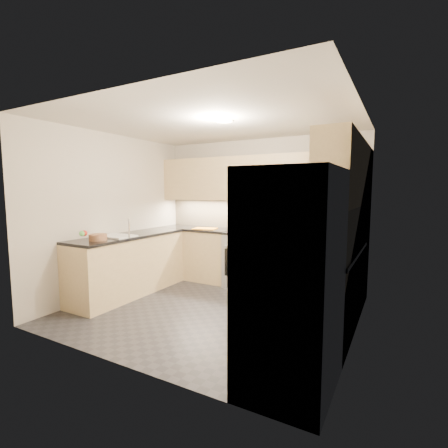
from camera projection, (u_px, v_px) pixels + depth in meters
floor at (212, 310)px, 4.41m from camera, size 3.60×3.20×0.00m
ceiling at (211, 122)px, 4.15m from camera, size 3.60×3.20×0.02m
wall_back at (258, 212)px, 5.68m from camera, size 3.60×0.02×2.50m
wall_front at (119, 233)px, 2.89m from camera, size 3.60×0.02×2.50m
wall_left at (114, 214)px, 5.14m from camera, size 0.02×3.20×2.50m
wall_right at (357, 226)px, 3.42m from camera, size 0.02×3.20×2.50m
base_cab_back_left at (197, 254)px, 6.02m from camera, size 1.42×0.60×0.90m
base_cab_back_right at (316, 267)px, 4.98m from camera, size 1.42×0.60×0.90m
base_cab_right at (328, 292)px, 3.78m from camera, size 0.60×1.70×0.90m
base_cab_peninsula at (130, 266)px, 5.08m from camera, size 0.60×2.00×0.90m
countertop_back_left at (197, 229)px, 5.97m from camera, size 1.42×0.63×0.04m
countertop_back_right at (317, 237)px, 4.93m from camera, size 1.42×0.63×0.04m
countertop_right at (330, 252)px, 3.73m from camera, size 0.63×1.70×0.04m
countertop_peninsula at (129, 236)px, 5.04m from camera, size 0.63×2.00×0.04m
upper_cab_back at (255, 178)px, 5.46m from camera, size 3.60×0.35×0.75m
upper_cab_right at (346, 173)px, 3.68m from camera, size 0.35×1.95×0.75m
backsplash_back at (258, 215)px, 5.68m from camera, size 3.60×0.01×0.51m
backsplash_right at (361, 227)px, 3.82m from camera, size 0.01×2.30×0.51m
gas_range at (250, 260)px, 5.48m from camera, size 0.76×0.65×0.91m
range_cooktop at (251, 233)px, 5.43m from camera, size 0.76×0.65×0.03m
oven_door_glass at (242, 264)px, 5.19m from camera, size 0.62×0.02×0.45m
oven_handle at (241, 248)px, 5.14m from camera, size 0.60×0.02×0.02m
microwave at (254, 186)px, 5.45m from camera, size 0.76×0.40×0.40m
microwave_door at (249, 186)px, 5.28m from camera, size 0.60×0.01×0.28m
refrigerator at (292, 281)px, 2.62m from camera, size 0.70×0.90×1.80m
fridge_handle_left at (241, 274)px, 2.64m from camera, size 0.02×0.02×1.20m
fridge_handle_right at (258, 265)px, 2.95m from camera, size 0.02×0.02×1.20m
sink_basin at (116, 241)px, 4.82m from camera, size 0.52×0.38×0.16m
faucet at (129, 228)px, 4.68m from camera, size 0.03×0.03×0.28m
utensil_bowl at (354, 233)px, 4.62m from camera, size 0.36×0.36×0.16m
cutting_board at (205, 229)px, 5.78m from camera, size 0.45×0.36×0.01m
fruit_basket at (98, 237)px, 4.46m from camera, size 0.28×0.28×0.09m
fruit_apple at (84, 233)px, 4.33m from camera, size 0.08×0.08×0.08m
fruit_pear at (82, 234)px, 4.30m from camera, size 0.07×0.07×0.07m
dish_towel_check at (235, 258)px, 5.19m from camera, size 0.15×0.05×0.29m
dish_towel_blue at (252, 260)px, 5.05m from camera, size 0.19×0.02×0.36m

